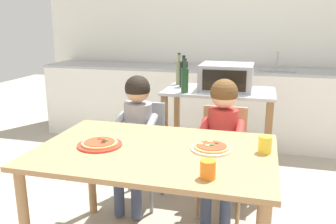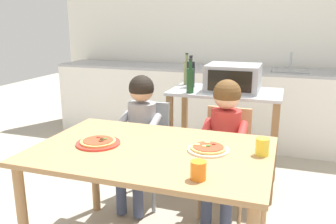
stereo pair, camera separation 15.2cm
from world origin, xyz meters
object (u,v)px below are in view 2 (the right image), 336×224
Objects in this scene: child_in_red_shirt at (224,132)px; drinking_cup_orange at (198,170)px; bottle_clear_vinegar at (190,79)px; dining_chair_left at (145,144)px; toaster_oven at (233,78)px; child_in_grey_shirt at (139,125)px; bottle_brown_beer at (187,72)px; dining_chair_right at (226,153)px; pizza_plate_red_rimmed at (98,142)px; kitchen_island_cart at (224,124)px; dining_table at (152,163)px; bottle_squat_spirits at (191,74)px; pizza_plate_cream at (208,149)px; drinking_cup_yellow at (262,147)px.

drinking_cup_orange is at bearing -87.66° from child_in_red_shirt.
bottle_clear_vinegar reaches higher than dining_chair_left.
child_in_grey_shirt is at bearing -135.97° from toaster_oven.
bottle_brown_beer is 0.95m from dining_chair_right.
child_in_red_shirt is 3.87× the size of pizza_plate_red_rimmed.
child_in_grey_shirt is (-0.66, -0.13, 0.20)m from dining_chair_right.
dining_chair_left is (-0.62, -0.48, -0.51)m from toaster_oven.
bottle_brown_beer is 0.28× the size of child_in_red_shirt.
toaster_oven is 1.65× the size of pizza_plate_red_rimmed.
dining_table is (-0.23, -1.18, 0.06)m from kitchen_island_cart.
child_in_grey_shirt is (-0.16, -0.76, -0.32)m from bottle_brown_beer.
child_in_grey_shirt is (-0.23, -0.65, -0.32)m from bottle_squat_spirits.
bottle_clear_vinegar reaches higher than kitchen_island_cart.
bottle_squat_spirits is 1.27m from pizza_plate_cream.
kitchen_island_cart reaches higher than pizza_plate_cream.
drinking_cup_yellow is (0.80, -1.25, -0.21)m from bottle_brown_beer.
toaster_oven is at bearing 93.89° from child_in_red_shirt.
kitchen_island_cart is 0.82m from child_in_grey_shirt.
child_in_grey_shirt is (-0.57, -0.58, 0.10)m from kitchen_island_cart.
toaster_oven reaches higher than dining_chair_left.
pizza_plate_red_rimmed is 0.97m from drinking_cup_yellow.
dining_chair_right is at bearing 115.75° from drinking_cup_yellow.
child_in_red_shirt reaches higher than dining_chair_left.
drinking_cup_yellow is (0.30, -0.51, 0.10)m from child_in_red_shirt.
kitchen_island_cart is 3.33× the size of bottle_squat_spirits.
bottle_squat_spirits reaches higher than pizza_plate_red_rimmed.
bottle_clear_vinegar is 1.04m from dining_table.
toaster_oven reaches higher than dining_table.
bottle_squat_spirits reaches higher than toaster_oven.
bottle_brown_beer is at bearing 97.37° from dining_table.
bottle_brown_beer is at bearing 161.34° from toaster_oven.
kitchen_island_cart is at bearing 102.10° from dining_chair_right.
bottle_squat_spirits is 0.76m from child_in_grey_shirt.
dining_chair_left is (-0.30, -0.27, -0.51)m from bottle_clear_vinegar.
pizza_plate_cream is at bearing -87.99° from toaster_oven.
dining_chair_left is 1.28m from drinking_cup_orange.
bottle_clear_vinegar is at bearing 111.81° from pizza_plate_cream.
toaster_oven is at bearing 63.21° from pizza_plate_red_rimmed.
child_in_grey_shirt is at bearing -90.00° from dining_chair_left.
dining_chair_right is 1.05m from pizza_plate_red_rimmed.
bottle_clear_vinegar is 2.87× the size of drinking_cup_yellow.
dining_chair_right is at bearing 1.19° from dining_chair_left.
drinking_cup_orange reaches higher than dining_chair_right.
toaster_oven is 1.56× the size of bottle_squat_spirits.
pizza_plate_cream is (0.32, 0.07, 0.10)m from dining_table.
drinking_cup_orange is (-0.26, -0.42, -0.00)m from drinking_cup_yellow.
bottle_brown_beer is 1.21× the size of pizza_plate_cream.
pizza_plate_cream is 2.45× the size of drinking_cup_yellow.
bottle_clear_vinegar reaches higher than toaster_oven.
child_in_red_shirt is at bearing -56.05° from bottle_brown_beer.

